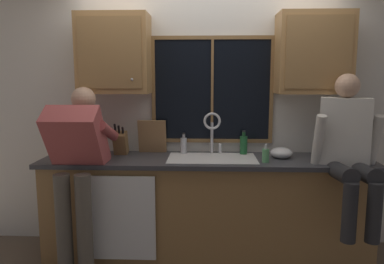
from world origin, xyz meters
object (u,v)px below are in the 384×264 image
Objects in this scene: person_sitting_on_counter at (348,145)px; bottle_tall_clear at (243,145)px; person_standing at (77,160)px; soap_dispenser at (265,155)px; bottle_green_glass at (183,145)px; knife_block at (120,143)px; cutting_board at (152,137)px; mixing_bowl at (281,153)px.

bottle_tall_clear is at bearing 150.35° from person_sitting_on_counter.
soap_dispenser is at bearing 6.21° from person_standing.
bottle_tall_clear is (0.57, -0.01, 0.01)m from bottle_green_glass.
person_standing is 9.61× the size of soap_dispenser.
knife_block is 1.17m from bottle_tall_clear.
soap_dispenser is (1.04, -0.36, -0.10)m from cutting_board.
bottle_green_glass is at bearing 178.82° from bottle_tall_clear.
bottle_tall_clear is at bearing -1.18° from bottle_green_glass.
person_sitting_on_counter reaches higher than cutting_board.
person_sitting_on_counter is at bearing -33.44° from mixing_bowl.
bottle_green_glass is (-0.90, 0.16, 0.04)m from mixing_bowl.
cutting_board is 1.23m from mixing_bowl.
person_standing is at bearing -135.97° from cutting_board.
cutting_board reaches higher than mixing_bowl.
person_standing is at bearing -178.81° from person_sitting_on_counter.
soap_dispenser is (1.59, 0.17, 0.02)m from person_standing.
person_standing reaches higher than cutting_board.
bottle_green_glass is (-0.73, 0.34, 0.02)m from soap_dispenser.
mixing_bowl is 0.92m from bottle_green_glass.
mixing_bowl is at bearing 47.41° from soap_dispenser.
cutting_board reaches higher than knife_block.
soap_dispenser is 0.37m from bottle_tall_clear.
bottle_tall_clear is at bearing 3.28° from knife_block.
person_standing is at bearing -148.87° from bottle_green_glass.
person_sitting_on_counter is 1.46m from bottle_green_glass.
cutting_board reaches higher than bottle_green_glass.
knife_block reaches higher than mixing_bowl.
bottle_tall_clear is (-0.33, 0.14, 0.05)m from mixing_bowl.
person_sitting_on_counter is 1.75m from cutting_board.
person_sitting_on_counter is 0.59m from mixing_bowl.
bottle_tall_clear is (1.43, 0.51, 0.05)m from person_standing.
person_standing is 6.94× the size of bottle_tall_clear.
person_standing is 1.00m from bottle_green_glass.
person_standing reaches higher than mixing_bowl.
cutting_board is 0.32m from bottle_green_glass.
mixing_bowl is (-0.48, 0.31, -0.14)m from person_sitting_on_counter.
mixing_bowl is 0.26m from soap_dispenser.
soap_dispenser is (-0.65, 0.13, -0.12)m from person_sitting_on_counter.
soap_dispenser is 0.81m from bottle_green_glass.
bottle_green_glass is at bearing 154.75° from soap_dispenser.
person_sitting_on_counter is at bearing -18.84° from bottle_green_glass.
bottle_tall_clear is (-0.16, 0.33, 0.03)m from soap_dispenser.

